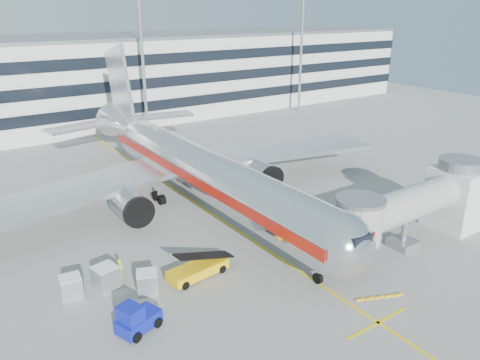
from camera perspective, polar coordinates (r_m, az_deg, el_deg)
ground at (r=43.46m, az=2.10°, el=-7.74°), size 180.00×180.00×0.00m
lead_in_line at (r=51.00m, az=-4.63°, el=-3.36°), size 0.25×70.00×0.01m
stop_bar at (r=35.03m, az=16.48°, el=-16.33°), size 6.00×0.25×0.01m
main_jet at (r=50.88m, az=-5.74°, el=1.65°), size 50.95×48.70×16.06m
jet_bridge at (r=45.05m, az=21.02°, el=-2.68°), size 17.80×4.50×7.00m
terminal at (r=92.41m, az=-20.25°, el=11.25°), size 150.00×24.25×15.60m
light_mast_centre at (r=79.20m, az=-11.91°, el=15.89°), size 2.40×1.20×25.45m
light_mast_east at (r=97.68m, az=7.54°, el=16.90°), size 2.40×1.20×25.45m
belt_loader at (r=38.35m, az=-5.17°, el=-10.72°), size 5.39×2.39×2.53m
baggage_tug at (r=33.14m, az=-12.55°, el=-16.25°), size 3.31×2.63×2.19m
cargo_container_left at (r=38.00m, az=-19.92°, el=-12.12°), size 1.72×1.72×1.64m
cargo_container_right at (r=37.02m, az=-11.22°, el=-12.09°), size 2.04×2.04×1.66m
cargo_container_front at (r=38.20m, az=-16.05°, el=-11.31°), size 1.98×1.98×1.81m
ramp_worker at (r=39.03m, az=-14.34°, el=-10.47°), size 0.66×0.76×1.74m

